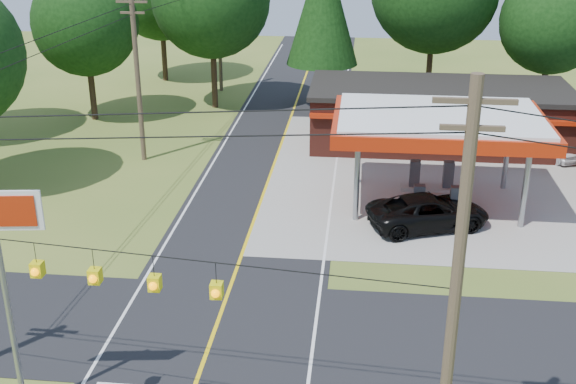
# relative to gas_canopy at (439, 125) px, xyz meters

# --- Properties ---
(ground) EXTENTS (120.00, 120.00, 0.00)m
(ground) POSITION_rel_gas_canopy_xyz_m (-9.00, -13.00, -4.27)
(ground) COLOR #496222
(ground) RESTS_ON ground
(main_highway) EXTENTS (8.00, 120.00, 0.02)m
(main_highway) POSITION_rel_gas_canopy_xyz_m (-9.00, -13.00, -4.26)
(main_highway) COLOR black
(main_highway) RESTS_ON ground
(cross_road) EXTENTS (70.00, 7.00, 0.02)m
(cross_road) POSITION_rel_gas_canopy_xyz_m (-9.00, -13.00, -4.25)
(cross_road) COLOR black
(cross_road) RESTS_ON ground
(lane_center_yellow) EXTENTS (0.15, 110.00, 0.00)m
(lane_center_yellow) POSITION_rel_gas_canopy_xyz_m (-9.00, -13.00, -4.24)
(lane_center_yellow) COLOR yellow
(lane_center_yellow) RESTS_ON main_highway
(gas_canopy) EXTENTS (10.60, 7.40, 4.88)m
(gas_canopy) POSITION_rel_gas_canopy_xyz_m (0.00, 0.00, 0.00)
(gas_canopy) COLOR gray
(gas_canopy) RESTS_ON ground
(convenience_store) EXTENTS (16.40, 7.55, 3.80)m
(convenience_store) POSITION_rel_gas_canopy_xyz_m (1.00, 9.98, -2.35)
(convenience_store) COLOR maroon
(convenience_store) RESTS_ON ground
(utility_pole_near_right) EXTENTS (1.80, 0.30, 11.50)m
(utility_pole_near_right) POSITION_rel_gas_canopy_xyz_m (-1.50, -20.00, 1.69)
(utility_pole_near_right) COLOR #473828
(utility_pole_near_right) RESTS_ON ground
(utility_pole_far_left) EXTENTS (1.80, 0.30, 10.00)m
(utility_pole_far_left) POSITION_rel_gas_canopy_xyz_m (-17.00, 5.00, 0.93)
(utility_pole_far_left) COLOR #473828
(utility_pole_far_left) RESTS_ON ground
(utility_pole_north) EXTENTS (0.30, 0.30, 9.50)m
(utility_pole_north) POSITION_rel_gas_canopy_xyz_m (-15.50, 22.00, 0.48)
(utility_pole_north) COLOR #473828
(utility_pole_north) RESTS_ON ground
(overhead_beacons) EXTENTS (17.04, 2.04, 1.03)m
(overhead_beacons) POSITION_rel_gas_canopy_xyz_m (-10.00, -19.00, 1.95)
(overhead_beacons) COLOR black
(overhead_beacons) RESTS_ON ground
(treeline_backdrop) EXTENTS (70.27, 51.59, 13.30)m
(treeline_backdrop) POSITION_rel_gas_canopy_xyz_m (-8.18, 11.01, 3.22)
(treeline_backdrop) COLOR #332316
(treeline_backdrop) RESTS_ON ground
(suv_car) EXTENTS (7.49, 7.49, 1.62)m
(suv_car) POSITION_rel_gas_canopy_xyz_m (-0.50, -3.00, -3.45)
(suv_car) COLOR black
(suv_car) RESTS_ON ground
(sedan_car) EXTENTS (5.39, 5.39, 1.37)m
(sedan_car) POSITION_rel_gas_canopy_xyz_m (7.86, 8.00, -3.58)
(sedan_car) COLOR white
(sedan_car) RESTS_ON ground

